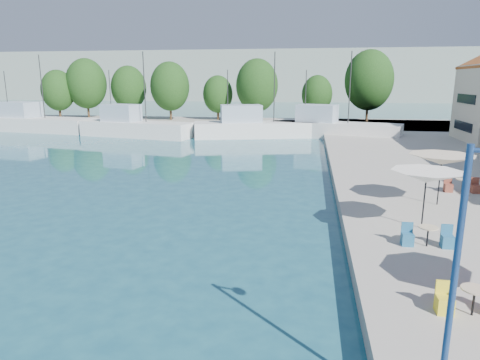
% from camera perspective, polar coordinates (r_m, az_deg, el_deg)
% --- Properties ---
extents(quay_far, '(90.00, 16.00, 0.60)m').
position_cam_1_polar(quay_far, '(63.92, -1.93, 7.48)').
color(quay_far, '#A29D92').
rests_on(quay_far, ground).
extents(hill_west, '(180.00, 40.00, 16.00)m').
position_cam_1_polar(hill_west, '(159.16, -3.24, 13.63)').
color(hill_west, gray).
rests_on(hill_west, ground).
extents(hill_east, '(140.00, 40.00, 12.00)m').
position_cam_1_polar(hill_east, '(178.95, 21.30, 12.08)').
color(hill_east, gray).
rests_on(hill_east, ground).
extents(trawler_01, '(17.52, 6.95, 10.20)m').
position_cam_1_polar(trawler_01, '(63.78, -25.94, 6.86)').
color(trawler_01, silver).
rests_on(trawler_01, ground).
extents(trawler_02, '(14.25, 6.21, 10.20)m').
position_cam_1_polar(trawler_02, '(53.10, -13.95, 6.78)').
color(trawler_02, silver).
rests_on(trawler_02, ground).
extents(trawler_03, '(16.17, 7.95, 10.20)m').
position_cam_1_polar(trawler_03, '(51.23, 2.32, 6.94)').
color(trawler_03, silver).
rests_on(trawler_03, ground).
extents(trawler_04, '(15.31, 8.00, 10.20)m').
position_cam_1_polar(trawler_04, '(51.82, 12.12, 6.73)').
color(trawler_04, silver).
rests_on(trawler_04, ground).
extents(tree_01, '(5.19, 5.19, 7.68)m').
position_cam_1_polar(tree_01, '(75.82, -23.11, 10.93)').
color(tree_01, '#3F2B19').
rests_on(tree_01, quay_far).
extents(tree_02, '(6.42, 6.42, 9.50)m').
position_cam_1_polar(tree_02, '(75.19, -19.81, 12.00)').
color(tree_02, '#3F2B19').
rests_on(tree_02, quay_far).
extents(tree_03, '(5.64, 5.64, 8.35)m').
position_cam_1_polar(tree_03, '(73.36, -14.62, 11.81)').
color(tree_03, '#3F2B19').
rests_on(tree_03, quay_far).
extents(tree_04, '(5.96, 5.96, 8.83)m').
position_cam_1_polar(tree_04, '(67.90, -9.34, 12.21)').
color(tree_04, '#3F2B19').
rests_on(tree_04, quay_far).
extents(tree_05, '(4.58, 4.58, 6.78)m').
position_cam_1_polar(tree_05, '(67.14, -2.97, 11.34)').
color(tree_05, '#3F2B19').
rests_on(tree_05, quay_far).
extents(tree_06, '(6.17, 6.17, 9.13)m').
position_cam_1_polar(tree_06, '(64.15, 2.27, 12.48)').
color(tree_06, '#3F2B19').
rests_on(tree_06, quay_far).
extents(tree_07, '(4.60, 4.60, 6.81)m').
position_cam_1_polar(tree_07, '(67.03, 10.22, 11.17)').
color(tree_07, '#3F2B19').
rests_on(tree_07, quay_far).
extents(tree_08, '(7.05, 7.05, 10.43)m').
position_cam_1_polar(tree_08, '(67.18, 16.83, 12.62)').
color(tree_08, '#3F2B19').
rests_on(tree_08, quay_far).
extents(umbrella_white, '(2.86, 2.86, 2.45)m').
position_cam_1_polar(umbrella_white, '(18.90, 23.61, 0.43)').
color(umbrella_white, black).
rests_on(umbrella_white, quay_right).
extents(umbrella_cream, '(3.12, 3.12, 2.52)m').
position_cam_1_polar(umbrella_cream, '(22.88, 25.31, 2.48)').
color(umbrella_cream, black).
rests_on(umbrella_cream, quay_right).
extents(cafe_table_01, '(1.82, 0.70, 0.76)m').
position_cam_1_polar(cafe_table_01, '(13.10, 28.64, -14.44)').
color(cafe_table_01, black).
rests_on(cafe_table_01, quay_right).
extents(cafe_table_02, '(1.82, 0.70, 0.76)m').
position_cam_1_polar(cafe_table_02, '(17.37, 23.70, -7.22)').
color(cafe_table_02, black).
rests_on(cafe_table_02, quay_right).
extents(cafe_table_03, '(1.82, 0.70, 0.76)m').
position_cam_1_polar(cafe_table_03, '(26.37, 27.47, -0.88)').
color(cafe_table_03, black).
rests_on(cafe_table_03, quay_right).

